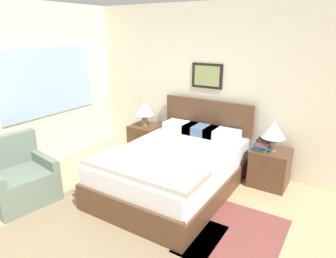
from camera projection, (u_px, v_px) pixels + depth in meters
wall_back at (216, 87)px, 4.81m from camera, size 7.00×0.09×2.60m
wall_left at (45, 87)px, 4.81m from camera, size 0.08×5.26×2.60m
area_rug_main at (102, 237)px, 3.30m from camera, size 2.24×1.84×0.01m
area_rug_bedside at (235, 235)px, 3.33m from camera, size 0.98×1.24×0.01m
bed at (175, 168)px, 4.22m from camera, size 1.52×2.18×1.11m
armchair at (19, 180)px, 3.95m from camera, size 0.83×0.88×0.86m
nightstand_near_window at (146, 140)px, 5.47m from camera, size 0.52×0.49×0.55m
nightstand_by_door at (270, 168)px, 4.35m from camera, size 0.52×0.49×0.55m
table_lamp_near_window at (144, 109)px, 5.28m from camera, size 0.34×0.34×0.44m
table_lamp_by_door at (274, 130)px, 4.15m from camera, size 0.34×0.34×0.44m
book_thick_bottom at (263, 149)px, 4.28m from camera, size 0.20×0.25×0.03m
book_hardcover_middle at (263, 146)px, 4.27m from camera, size 0.23×0.24×0.04m
book_novel_upper at (263, 144)px, 4.26m from camera, size 0.21×0.29×0.03m
book_slim_near_top at (263, 142)px, 4.25m from camera, size 0.21×0.26×0.04m
book_paperback_top at (264, 140)px, 4.24m from camera, size 0.15×0.23×0.04m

